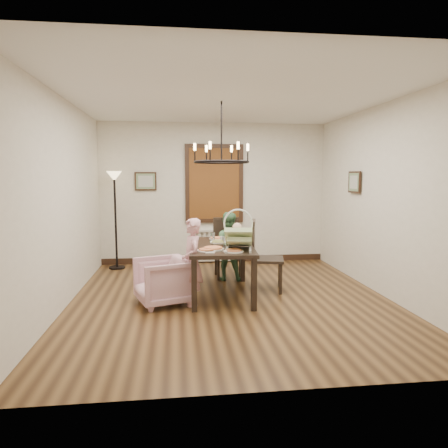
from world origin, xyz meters
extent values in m
cube|color=brown|center=(0.00, 0.00, 0.00)|extent=(4.50, 5.00, 0.01)
cube|color=white|center=(0.00, 0.00, 2.80)|extent=(4.50, 5.00, 0.01)
cube|color=silver|center=(0.00, 2.50, 1.40)|extent=(4.50, 0.01, 2.80)
cube|color=silver|center=(-2.25, 0.00, 1.40)|extent=(0.01, 5.00, 2.80)
cube|color=silver|center=(2.25, 0.00, 1.40)|extent=(0.01, 5.00, 2.80)
cube|color=black|center=(-0.11, 0.22, 0.72)|extent=(1.00, 1.65, 0.05)
cube|color=black|center=(-0.54, -0.49, 0.35)|extent=(0.07, 0.07, 0.70)
cube|color=black|center=(-0.44, 0.98, 0.35)|extent=(0.07, 0.07, 0.70)
cube|color=black|center=(0.23, -0.54, 0.35)|extent=(0.07, 0.07, 0.70)
cube|color=black|center=(0.33, 0.93, 0.35)|extent=(0.07, 0.07, 0.70)
imported|color=#DCA8BC|center=(-0.95, -0.11, 0.32)|extent=(0.89, 0.88, 0.64)
imported|color=pink|center=(-0.56, -0.19, 0.49)|extent=(0.29, 0.39, 0.98)
imported|color=#47774D|center=(0.09, 1.08, 0.48)|extent=(0.54, 0.47, 0.96)
imported|color=white|center=(-0.16, 0.18, 0.78)|extent=(0.28, 0.28, 0.07)
cylinder|color=tan|center=(-0.26, -0.15, 0.77)|extent=(0.29, 0.29, 0.04)
cylinder|color=silver|center=(-0.06, 0.16, 0.82)|extent=(0.07, 0.07, 0.14)
cube|color=brown|center=(0.00, 2.46, 1.60)|extent=(1.00, 0.03, 1.40)
cube|color=black|center=(-1.35, 2.47, 1.65)|extent=(0.42, 0.03, 0.36)
cube|color=black|center=(2.21, 0.90, 1.65)|extent=(0.03, 0.42, 0.36)
torus|color=black|center=(-0.11, 0.22, 1.95)|extent=(0.80, 0.80, 0.04)
camera|label=1|loc=(-0.75, -5.50, 1.75)|focal=32.00mm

